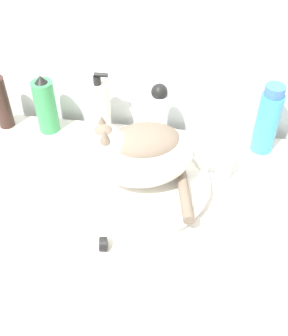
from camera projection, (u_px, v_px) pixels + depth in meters
name	position (u px, v px, depth m)	size (l,w,h in m)	color
wall_back	(151.00, 5.00, 1.13)	(8.00, 0.05, 2.40)	silver
vanity_counter	(136.00, 272.00, 1.43)	(1.01, 0.54, 0.83)	beige
sink_basin	(145.00, 184.00, 1.12)	(0.35, 0.35, 0.04)	white
cat	(140.00, 152.00, 1.04)	(0.29, 0.26, 0.20)	silver
faucet	(218.00, 163.00, 1.13)	(0.14, 0.08, 0.13)	silver
lotion_bottle_white	(159.00, 113.00, 1.23)	(0.05, 0.05, 0.19)	silver
spray_bottle_trigger	(46.00, 106.00, 1.27)	(0.06, 0.06, 0.19)	#338C4C
soap_pump_bottle	(100.00, 109.00, 1.25)	(0.06, 0.06, 0.22)	silver
mouthwash_bottle	(268.00, 120.00, 1.19)	(0.06, 0.06, 0.22)	teal
hairspray_can_black	(1.00, 101.00, 1.28)	(0.05, 0.05, 0.19)	#331E19
cream_tube	(75.00, 244.00, 0.99)	(0.16, 0.06, 0.04)	silver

